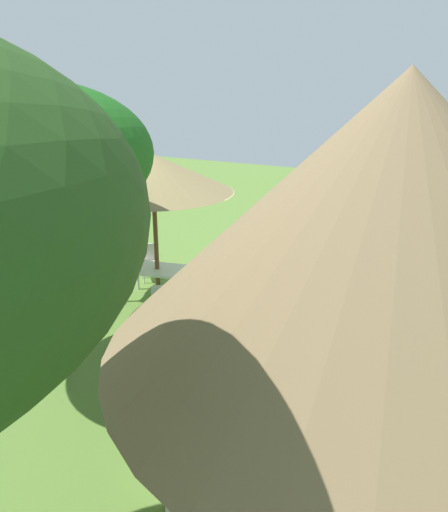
% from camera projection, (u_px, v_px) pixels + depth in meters
% --- Properties ---
extents(ground_plane, '(36.00, 36.00, 0.00)m').
position_uv_depth(ground_plane, '(259.00, 295.00, 11.40)').
color(ground_plane, '#5B7F34').
extents(thatched_hut, '(6.16, 6.16, 4.84)m').
position_uv_depth(thatched_hut, '(387.00, 283.00, 5.20)').
color(thatched_hut, beige).
rests_on(thatched_hut, ground_plane).
extents(shade_umbrella, '(3.47, 3.47, 3.31)m').
position_uv_depth(shade_umbrella, '(153.00, 173.00, 10.26)').
color(shade_umbrella, brown).
rests_on(shade_umbrella, ground_plane).
extents(patio_dining_table, '(1.65, 1.18, 0.74)m').
position_uv_depth(patio_dining_table, '(157.00, 272.00, 11.01)').
color(patio_dining_table, silver).
rests_on(patio_dining_table, ground_plane).
extents(patio_chair_near_lawn, '(0.61, 0.61, 0.90)m').
position_uv_depth(patio_chair_near_lawn, '(163.00, 301.00, 9.87)').
color(patio_chair_near_lawn, white).
rests_on(patio_chair_near_lawn, ground_plane).
extents(patio_chair_east_end, '(0.60, 0.60, 0.90)m').
position_uv_depth(patio_chair_east_end, '(214.00, 275.00, 11.21)').
color(patio_chair_east_end, silver).
rests_on(patio_chair_east_end, ground_plane).
extents(patio_chair_near_hut, '(0.61, 0.61, 0.90)m').
position_uv_depth(patio_chair_near_hut, '(149.00, 259.00, 12.21)').
color(patio_chair_near_hut, silver).
rests_on(patio_chair_near_hut, ground_plane).
extents(patio_chair_west_end, '(0.60, 0.60, 0.90)m').
position_uv_depth(patio_chair_west_end, '(100.00, 280.00, 10.90)').
color(patio_chair_west_end, silver).
rests_on(patio_chair_west_end, ground_plane).
extents(guest_beside_umbrella, '(0.44, 0.52, 1.72)m').
position_uv_depth(guest_beside_umbrella, '(78.00, 252.00, 11.18)').
color(guest_beside_umbrella, black).
rests_on(guest_beside_umbrella, ground_plane).
extents(standing_watcher, '(0.49, 0.50, 1.77)m').
position_uv_depth(standing_watcher, '(369.00, 227.00, 13.01)').
color(standing_watcher, black).
rests_on(standing_watcher, ground_plane).
extents(striped_lounge_chair, '(0.96, 0.89, 0.63)m').
position_uv_depth(striped_lounge_chair, '(236.00, 323.00, 9.52)').
color(striped_lounge_chair, teal).
rests_on(striped_lounge_chair, ground_plane).
extents(zebra_nearest_camera, '(1.65, 1.68, 1.49)m').
position_uv_depth(zebra_nearest_camera, '(387.00, 278.00, 9.88)').
color(zebra_nearest_camera, silver).
rests_on(zebra_nearest_camera, ground_plane).
extents(zebra_by_umbrella, '(1.01, 2.34, 1.52)m').
position_uv_depth(zebra_by_umbrella, '(306.00, 237.00, 12.45)').
color(zebra_by_umbrella, silver).
rests_on(zebra_by_umbrella, ground_plane).
extents(acacia_tree_right_background, '(3.57, 3.57, 4.77)m').
position_uv_depth(acacia_tree_right_background, '(31.00, 155.00, 7.09)').
color(acacia_tree_right_background, brown).
rests_on(acacia_tree_right_background, ground_plane).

